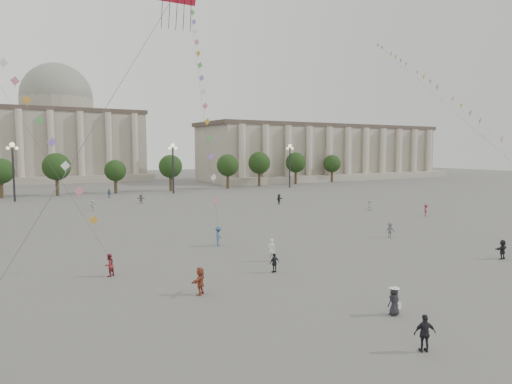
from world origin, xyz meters
TOP-DOWN VIEW (x-y plane):
  - ground at (0.00, 0.00)m, footprint 360.00×360.00m
  - hall_east at (75.00, 93.89)m, footprint 84.00×26.22m
  - hall_central at (0.00, 129.22)m, footprint 48.30×34.30m
  - tree_row at (0.00, 78.00)m, footprint 137.12×5.12m
  - lamp_post_mid_west at (-15.00, 70.00)m, footprint 2.00×0.90m
  - lamp_post_mid_east at (15.00, 70.00)m, footprint 2.00×0.90m
  - lamp_post_far_east at (45.00, 70.00)m, footprint 2.00×0.90m
  - person_crowd_0 at (1.17, 68.00)m, footprint 1.06×0.58m
  - person_crowd_3 at (19.08, 0.09)m, footprint 1.56×0.53m
  - person_crowd_4 at (-5.14, 50.65)m, footprint 1.38×1.38m
  - person_crowd_6 at (17.89, 11.69)m, footprint 1.22×0.91m
  - person_crowd_7 at (32.08, 29.30)m, footprint 1.61×0.96m
  - person_crowd_8 at (34.32, 20.54)m, footprint 1.18×1.20m
  - person_crowd_9 at (24.08, 42.74)m, footprint 1.67×1.14m
  - person_crowd_12 at (3.88, 55.74)m, footprint 1.49×1.16m
  - person_crowd_13 at (1.58, 9.44)m, footprint 0.82×0.82m
  - tourist_1 at (-1.47, -8.75)m, footprint 1.13×0.84m
  - tourist_2 at (-7.14, 4.28)m, footprint 1.58×1.55m
  - tourist_4 at (-0.10, 6.34)m, footprint 0.91×0.44m
  - kite_flyer_0 at (-11.26, 11.61)m, footprint 1.04×1.01m
  - kite_flyer_1 at (0.36, 17.17)m, footprint 1.34×1.43m
  - hat_person at (0.92, -4.67)m, footprint 0.82×0.60m
  - dragon_kite at (-9.81, 0.94)m, footprint 6.83×5.15m
  - kite_train_mid at (6.20, 37.27)m, footprint 11.66×37.75m
  - kite_train_east at (42.32, 24.97)m, footprint 22.70×49.57m

SIDE VIEW (x-z plane):
  - ground at x=0.00m, z-range 0.00..0.00m
  - tourist_4 at x=-0.10m, z-range 0.00..1.50m
  - person_crowd_12 at x=3.88m, z-range 0.00..1.58m
  - person_crowd_4 at x=-5.14m, z-range 0.00..1.60m
  - person_crowd_7 at x=32.08m, z-range 0.00..1.66m
  - person_crowd_8 at x=34.32m, z-range 0.00..1.66m
  - person_crowd_3 at x=19.08m, z-range 0.00..1.67m
  - person_crowd_6 at x=17.89m, z-range 0.00..1.68m
  - kite_flyer_0 at x=-11.26m, z-range 0.00..1.69m
  - person_crowd_0 at x=1.17m, z-range 0.00..1.72m
  - person_crowd_9 at x=24.08m, z-range 0.00..1.73m
  - hat_person at x=0.92m, z-range 0.03..1.72m
  - tourist_1 at x=-1.47m, z-range 0.00..1.78m
  - tourist_2 at x=-7.14m, z-range 0.00..1.81m
  - person_crowd_13 at x=1.58m, z-range 0.00..1.93m
  - kite_flyer_1 at x=0.36m, z-range 0.00..1.94m
  - tree_row at x=0.00m, z-range 1.39..9.39m
  - lamp_post_mid_west at x=-15.00m, z-range 2.03..12.68m
  - lamp_post_mid_east at x=15.00m, z-range 2.03..12.68m
  - lamp_post_far_east at x=45.00m, z-range 2.03..12.68m
  - hall_east at x=75.00m, z-range -0.17..17.03m
  - hall_central at x=0.00m, z-range -3.52..31.98m
  - dragon_kite at x=-9.81m, z-range 5.78..27.72m
  - kite_train_east at x=42.32m, z-range -13.77..49.99m
  - kite_train_mid at x=6.20m, z-range -3.40..58.92m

